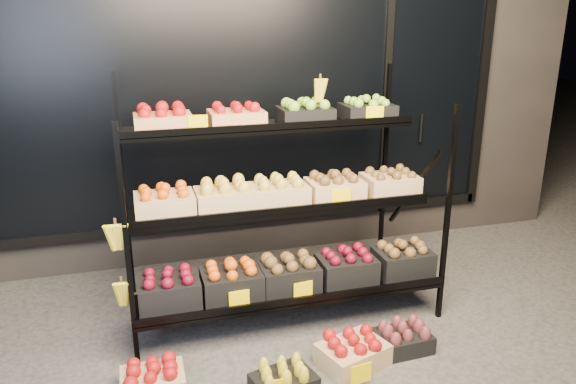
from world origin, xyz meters
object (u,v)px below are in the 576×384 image
object	(u,v)px
floor_crate_midleft	(284,381)
floor_crate_midright	(353,351)
floor_crate_left	(153,379)
display_rack	(281,206)

from	to	relation	value
floor_crate_midleft	floor_crate_midright	distance (m)	0.50
floor_crate_left	floor_crate_midright	size ratio (longest dim) A/B	0.76
display_rack	floor_crate_midright	xyz separation A→B (m)	(0.24, -0.77, -0.69)
display_rack	floor_crate_midright	distance (m)	1.06
display_rack	floor_crate_left	xyz separation A→B (m)	(-0.94, -0.70, -0.70)
floor_crate_midright	floor_crate_left	bearing A→B (deg)	159.17
floor_crate_left	floor_crate_midleft	world-z (taller)	floor_crate_left
floor_crate_left	floor_crate_midright	world-z (taller)	floor_crate_midright
display_rack	floor_crate_left	distance (m)	1.37
floor_crate_midleft	floor_crate_midright	size ratio (longest dim) A/B	0.84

